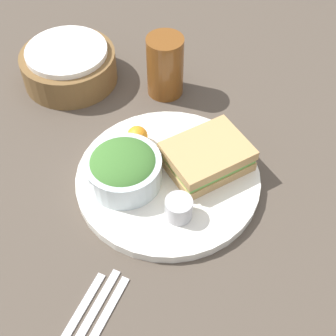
% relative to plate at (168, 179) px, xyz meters
% --- Properties ---
extents(ground_plane, '(4.00, 4.00, 0.00)m').
position_rel_plate_xyz_m(ground_plane, '(0.00, 0.00, -0.01)').
color(ground_plane, '#4C4238').
extents(plate, '(0.32, 0.32, 0.02)m').
position_rel_plate_xyz_m(plate, '(0.00, 0.00, 0.00)').
color(plate, white).
rests_on(plate, ground_plane).
extents(sandwich, '(0.15, 0.12, 0.05)m').
position_rel_plate_xyz_m(sandwich, '(0.07, -0.02, 0.03)').
color(sandwich, tan).
rests_on(sandwich, plate).
extents(salad_bowl, '(0.13, 0.13, 0.06)m').
position_rel_plate_xyz_m(salad_bowl, '(-0.07, 0.04, 0.04)').
color(salad_bowl, silver).
rests_on(salad_bowl, plate).
extents(dressing_cup, '(0.04, 0.04, 0.04)m').
position_rel_plate_xyz_m(dressing_cup, '(-0.04, -0.08, 0.03)').
color(dressing_cup, '#B7B7BC').
rests_on(dressing_cup, plate).
extents(orange_wedge, '(0.04, 0.04, 0.04)m').
position_rel_plate_xyz_m(orange_wedge, '(0.00, 0.09, 0.03)').
color(orange_wedge, orange).
rests_on(orange_wedge, plate).
extents(drink_glass, '(0.07, 0.07, 0.13)m').
position_rel_plate_xyz_m(drink_glass, '(0.14, 0.20, 0.05)').
color(drink_glass, brown).
rests_on(drink_glass, ground_plane).
extents(bread_basket, '(0.20, 0.20, 0.08)m').
position_rel_plate_xyz_m(bread_basket, '(0.00, 0.35, 0.03)').
color(bread_basket, brown).
rests_on(bread_basket, ground_plane).
extents(fork, '(0.17, 0.11, 0.01)m').
position_rel_plate_xyz_m(fork, '(-0.25, -0.16, -0.01)').
color(fork, silver).
rests_on(fork, ground_plane).
extents(knife, '(0.18, 0.11, 0.01)m').
position_rel_plate_xyz_m(knife, '(-0.25, -0.14, -0.01)').
color(knife, silver).
rests_on(knife, ground_plane).
extents(spoon, '(0.16, 0.10, 0.01)m').
position_rel_plate_xyz_m(spoon, '(-0.26, -0.13, -0.01)').
color(spoon, silver).
rests_on(spoon, ground_plane).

